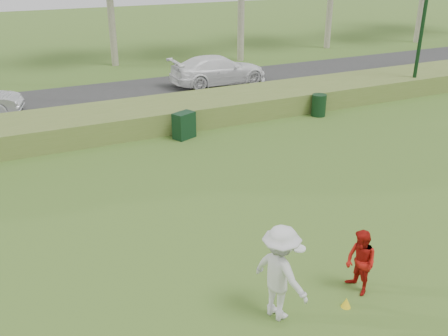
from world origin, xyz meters
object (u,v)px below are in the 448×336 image
player_white (280,273)px  cone_yellow (346,302)px  trash_bin (319,105)px  player_red (361,262)px  car_right (218,70)px  utility_cabinet (184,125)px

player_white → cone_yellow: bearing=-122.4°
cone_yellow → trash_bin: trash_bin is taller
player_red → car_right: car_right is taller
utility_cabinet → car_right: car_right is taller
player_white → player_red: size_ratio=1.38×
trash_bin → car_right: bearing=104.1°
player_white → player_red: 1.98m
utility_cabinet → trash_bin: bearing=-22.0°
player_white → player_red: (1.96, -0.08, -0.28)m
player_white → utility_cabinet: 10.77m
player_red → car_right: (4.84, 17.67, 0.09)m
cone_yellow → player_red: bearing=30.3°
cone_yellow → trash_bin: size_ratio=0.23×
player_red → trash_bin: (6.56, 10.76, -0.26)m
player_white → cone_yellow: 1.72m
player_red → cone_yellow: 0.90m
player_red → utility_cabinet: size_ratio=1.42×
cone_yellow → car_right: bearing=73.3°
trash_bin → car_right: 7.13m
car_right → trash_bin: bearing=-165.8°
cone_yellow → utility_cabinet: size_ratio=0.22×
utility_cabinet → trash_bin: size_ratio=1.08×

